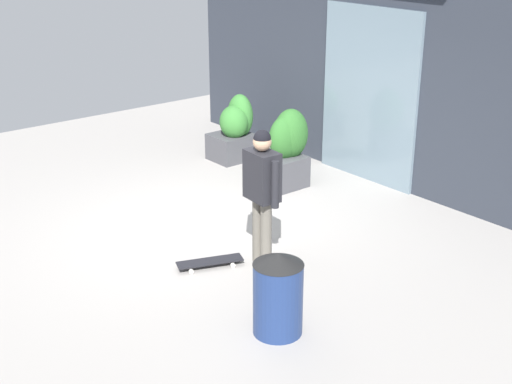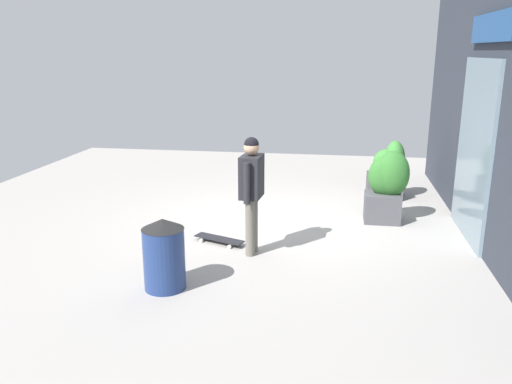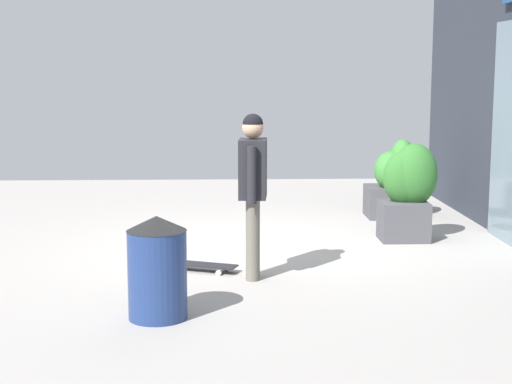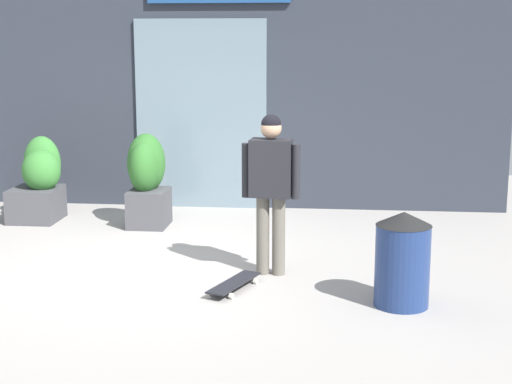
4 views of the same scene
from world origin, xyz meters
name	(u,v)px [view 4 (image 4 of 4)]	position (x,y,z in m)	size (l,w,h in m)	color
ground_plane	(159,267)	(0.00, 0.00, 0.00)	(12.00, 12.00, 0.00)	#9E9993
building_facade	(205,69)	(0.00, 3.09, 1.91)	(8.30, 0.31, 3.86)	#2D333D
skateboarder	(271,179)	(1.18, -0.12, 0.98)	(0.58, 0.29, 1.61)	#666056
skateboard	(234,283)	(0.87, -0.65, 0.06)	(0.45, 0.78, 0.08)	black
planter_box_left	(147,176)	(-0.56, 1.81, 0.63)	(0.53, 0.68, 1.16)	#47474C
planter_box_right	(40,182)	(-2.01, 1.94, 0.51)	(0.64, 0.66, 1.09)	#47474C
trash_bin	(403,259)	(2.41, -0.94, 0.43)	(0.49, 0.49, 0.85)	navy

